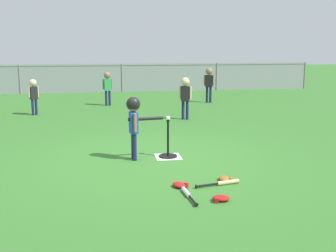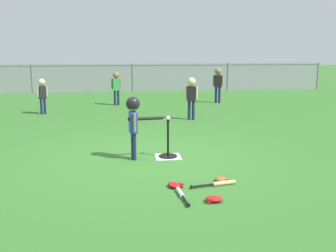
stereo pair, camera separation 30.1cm
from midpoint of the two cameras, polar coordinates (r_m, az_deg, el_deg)
The scene contains 15 objects.
ground_plane at distance 6.97m, azimuth -3.27°, elevation -4.70°, with size 60.00×60.00×0.00m, color #336B28.
home_plate at distance 7.11m, azimuth -1.22°, elevation -4.32°, with size 0.44×0.44×0.01m, color white.
batting_tee at distance 7.08m, azimuth -1.22°, elevation -3.56°, with size 0.32×0.32×0.65m.
baseball_on_tee at distance 6.96m, azimuth -1.24°, elevation 1.12°, with size 0.07×0.07×0.07m, color white.
batter_child at distance 6.81m, azimuth -6.07°, elevation 1.50°, with size 0.63×0.31×1.08m.
fielder_deep_right at distance 11.82m, azimuth -19.08°, elevation 4.53°, with size 0.26×0.20×0.99m.
fielder_near_right at distance 13.65m, azimuth 5.15°, elevation 6.42°, with size 0.33×0.23×1.16m.
fielder_deep_center at distance 13.10m, azimuth -9.15°, elevation 5.85°, with size 0.32×0.21×1.07m.
fielder_deep_left at distance 10.50m, azimuth 1.61°, elevation 4.72°, with size 0.31×0.22×1.10m.
spare_bat_silver at distance 5.32m, azimuth 1.14°, elevation -9.54°, with size 0.10×0.58×0.06m.
spare_bat_wood at distance 5.76m, azimuth 6.34°, elevation -7.94°, with size 0.66×0.19×0.06m.
glove_by_plate at distance 5.19m, azimuth 5.77°, elevation -10.08°, with size 0.24×0.20×0.07m.
glove_near_bats at distance 5.92m, azimuth 6.53°, elevation -7.38°, with size 0.18×0.23×0.07m.
glove_tossed_aside at distance 5.63m, azimuth 0.09°, elevation -8.28°, with size 0.25×0.27×0.07m.
outfield_fence at distance 16.79m, azimuth -7.00°, elevation 6.86°, with size 16.06×0.06×1.15m.
Camera 1 is at (-0.84, -6.64, 1.94)m, focal length 43.39 mm.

